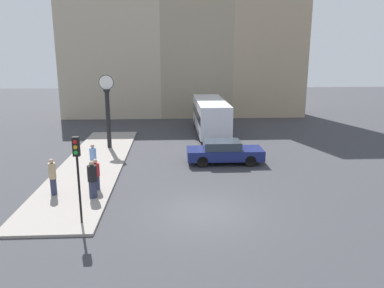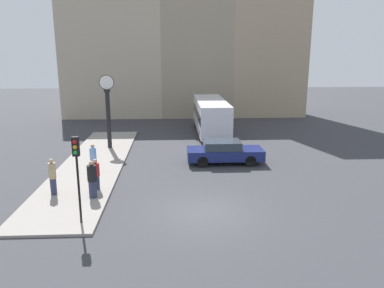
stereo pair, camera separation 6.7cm
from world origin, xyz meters
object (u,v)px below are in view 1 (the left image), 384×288
pedestrian_red_top (96,175)px  traffic_light_near (77,162)px  pedestrian_blue_stripe (93,159)px  pedestrian_tan_coat (53,177)px  street_clock (108,111)px  bus_distant (210,115)px  pedestrian_black_jacket (92,180)px  sedan_car (224,152)px

pedestrian_red_top → traffic_light_near: bearing=-88.2°
pedestrian_blue_stripe → pedestrian_tan_coat: (-1.24, -3.31, 0.07)m
street_clock → pedestrian_tan_coat: street_clock is taller
bus_distant → pedestrian_blue_stripe: 13.34m
pedestrian_red_top → street_clock: bearing=94.8°
pedestrian_red_top → pedestrian_black_jacket: size_ratio=0.88×
pedestrian_tan_coat → street_clock: bearing=82.6°
pedestrian_tan_coat → pedestrian_red_top: 2.00m
pedestrian_blue_stripe → pedestrian_tan_coat: 3.54m
bus_distant → pedestrian_red_top: bus_distant is taller
pedestrian_tan_coat → pedestrian_blue_stripe: bearing=69.5°
pedestrian_tan_coat → pedestrian_red_top: pedestrian_tan_coat is taller
bus_distant → street_clock: 9.30m
bus_distant → pedestrian_blue_stripe: bearing=-125.6°
pedestrian_black_jacket → bus_distant: bearing=64.3°
pedestrian_blue_stripe → bus_distant: bearing=54.4°
sedan_car → pedestrian_red_top: pedestrian_red_top is taller
street_clock → pedestrian_blue_stripe: 6.15m
street_clock → bus_distant: bearing=32.4°
sedan_car → pedestrian_tan_coat: size_ratio=2.64×
street_clock → pedestrian_red_top: 8.83m
bus_distant → pedestrian_tan_coat: bearing=-122.4°
street_clock → pedestrian_black_jacket: 9.85m
street_clock → pedestrian_blue_stripe: (0.04, -5.88, -1.80)m
bus_distant → traffic_light_near: size_ratio=2.61×
traffic_light_near → pedestrian_tan_coat: traffic_light_near is taller
sedan_car → bus_distant: size_ratio=0.51×
pedestrian_blue_stripe → street_clock: bearing=90.4°
bus_distant → pedestrian_black_jacket: bus_distant is taller
sedan_car → bus_distant: bearing=89.7°
street_clock → pedestrian_blue_stripe: street_clock is taller
bus_distant → pedestrian_black_jacket: size_ratio=5.16×
pedestrian_black_jacket → street_clock: bearing=94.5°
sedan_car → pedestrian_tan_coat: 10.36m
sedan_car → pedestrian_black_jacket: 9.01m
sedan_car → traffic_light_near: 11.04m
pedestrian_tan_coat → traffic_light_near: bearing=-57.4°
bus_distant → street_clock: bearing=-147.6°
pedestrian_blue_stripe → pedestrian_black_jacket: pedestrian_black_jacket is taller
pedestrian_tan_coat → pedestrian_black_jacket: size_ratio=1.00×
sedan_car → pedestrian_blue_stripe: bearing=-166.1°
traffic_light_near → street_clock: (-0.83, 12.37, 0.09)m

